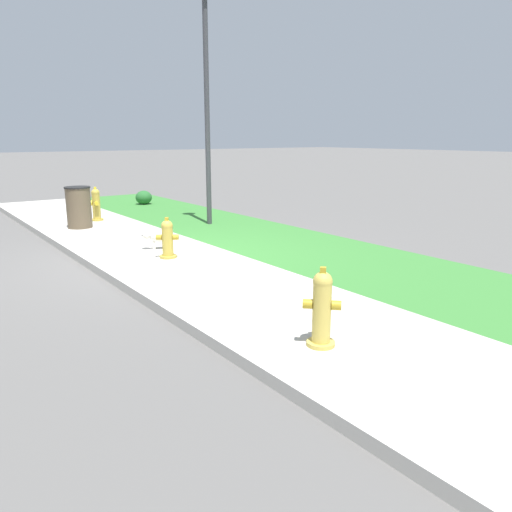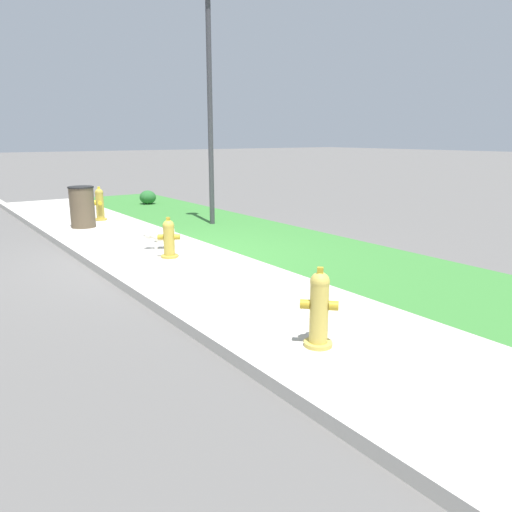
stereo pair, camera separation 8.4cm
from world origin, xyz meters
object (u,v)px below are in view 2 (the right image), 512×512
Objects in this scene: fire_hydrant_near_corner at (319,309)px; street_lamp at (209,72)px; fire_hydrant_across_street at (100,204)px; fire_hydrant_at_driveway at (169,239)px; small_white_dog at (159,236)px; trash_bin at (82,207)px; shrub_bush_mid_verge at (148,197)px.

fire_hydrant_near_corner is 0.16× the size of street_lamp.
fire_hydrant_across_street reaches higher than fire_hydrant_near_corner.
fire_hydrant_across_street is (-4.30, 0.29, 0.07)m from fire_hydrant_at_driveway.
small_white_dog is 2.95m from trash_bin.
shrub_bush_mid_verge is (-3.99, 0.17, -3.04)m from street_lamp.
street_lamp is at bearing -119.53° from fire_hydrant_across_street.
fire_hydrant_at_driveway is 4.04m from fire_hydrant_near_corner.
shrub_bush_mid_verge is at bearing 104.04° from fire_hydrant_at_driveway.
fire_hydrant_at_driveway is 4.38m from street_lamp.
small_white_dog is 0.56× the size of trash_bin.
fire_hydrant_at_driveway is at bearing 129.27° from fire_hydrant_near_corner.
fire_hydrant_near_corner reaches higher than small_white_dog.
fire_hydrant_near_corner is at bearing 105.86° from small_white_dog.
fire_hydrant_near_corner reaches higher than fire_hydrant_at_driveway.
fire_hydrant_near_corner is at bearing -61.22° from fire_hydrant_at_driveway.
trash_bin is at bearing 134.28° from fire_hydrant_near_corner.
shrub_bush_mid_verge is at bearing 120.00° from fire_hydrant_near_corner.
street_lamp is at bearing -117.91° from small_white_dog.
street_lamp reaches higher than small_white_dog.
fire_hydrant_across_street is 1.70× the size of shrub_bush_mid_verge.
street_lamp is (-2.40, 2.21, 2.92)m from fire_hydrant_at_driveway.
fire_hydrant_near_corner is 10.77m from shrub_bush_mid_verge.
fire_hydrant_across_street is 0.16× the size of street_lamp.
street_lamp is 3.95m from trash_bin.
street_lamp is 10.62× the size of shrub_bush_mid_verge.
fire_hydrant_near_corner is 8.34m from fire_hydrant_across_street.
trash_bin is at bearing 129.40° from fire_hydrant_at_driveway.
street_lamp reaches higher than trash_bin.
small_white_dog is 0.10× the size of street_lamp.
street_lamp reaches higher than fire_hydrant_across_street.
small_white_dog is at bearing 8.80° from trash_bin.
fire_hydrant_at_driveway reaches higher than shrub_bush_mid_verge.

